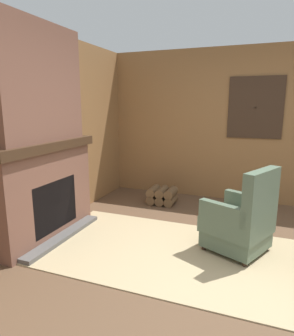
{
  "coord_description": "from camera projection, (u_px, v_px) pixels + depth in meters",
  "views": [
    {
      "loc": [
        0.23,
        -2.88,
        1.65
      ],
      "look_at": [
        -1.05,
        0.43,
        0.9
      ],
      "focal_mm": 32.0,
      "sensor_mm": 36.0,
      "label": 1
    }
  ],
  "objects": [
    {
      "name": "area_rug",
      "position": [
        193.0,
        256.0,
        3.32
      ],
      "size": [
        3.57,
        1.69,
        0.01
      ],
      "color": "tan",
      "rests_on": "ground"
    },
    {
      "name": "wood_panel_wall_left",
      "position": [
        28.0,
        134.0,
        3.65
      ],
      "size": [
        0.06,
        5.43,
        2.59
      ],
      "color": "olive",
      "rests_on": "ground"
    },
    {
      "name": "armchair",
      "position": [
        241.0,
        222.0,
        3.35
      ],
      "size": [
        0.84,
        0.83,
        1.0
      ],
      "rotation": [
        0.0,
        0.0,
        2.71
      ],
      "color": "#516651",
      "rests_on": "ground"
    },
    {
      "name": "fireplace_hearth",
      "position": [
        45.0,
        191.0,
        3.72
      ],
      "size": [
        0.54,
        1.63,
        1.22
      ],
      "color": "brown",
      "rests_on": "ground"
    },
    {
      "name": "storage_case",
      "position": [
        57.0,
        133.0,
        3.92
      ],
      "size": [
        0.16,
        0.22,
        0.13
      ],
      "color": "gray",
      "rests_on": "fireplace_hearth"
    },
    {
      "name": "firewood_stack",
      "position": [
        162.0,
        196.0,
        5.07
      ],
      "size": [
        0.47,
        0.39,
        0.28
      ],
      "rotation": [
        0.0,
        0.0,
        0.02
      ],
      "color": "brown",
      "rests_on": "ground"
    },
    {
      "name": "chimney_breast",
      "position": [
        37.0,
        83.0,
        3.45
      ],
      "size": [
        0.29,
        1.34,
        1.35
      ],
      "color": "brown",
      "rests_on": "fireplace_hearth"
    },
    {
      "name": "decorative_plate_on_mantel",
      "position": [
        32.0,
        132.0,
        3.51
      ],
      "size": [
        0.07,
        0.25,
        0.25
      ],
      "color": "gold",
      "rests_on": "fireplace_hearth"
    },
    {
      "name": "oil_lamp_vase",
      "position": [
        12.0,
        137.0,
        3.21
      ],
      "size": [
        0.1,
        0.1,
        0.26
      ],
      "color": "silver",
      "rests_on": "fireplace_hearth"
    },
    {
      "name": "ground_plane",
      "position": [
        228.0,
        270.0,
        3.05
      ],
      "size": [
        14.0,
        14.0,
        0.0
      ],
      "primitive_type": "plane",
      "color": "brown"
    },
    {
      "name": "wood_panel_wall_back",
      "position": [
        249.0,
        126.0,
        5.01
      ],
      "size": [
        5.43,
        0.09,
        2.59
      ],
      "color": "olive",
      "rests_on": "ground"
    }
  ]
}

